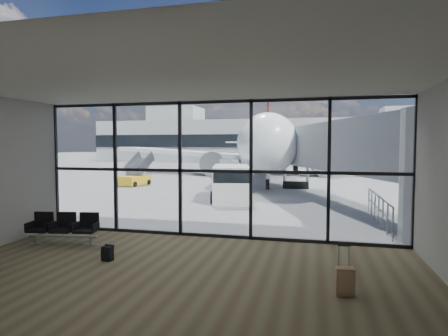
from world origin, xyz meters
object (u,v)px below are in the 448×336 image
at_px(service_van, 231,183).
at_px(mobile_stairs, 135,179).
at_px(suitcase, 345,281).
at_px(seating_row, 64,226).
at_px(backpack, 107,253).
at_px(airliner, 268,145).
at_px(belt_loader, 225,172).

height_order(service_van, mobile_stairs, mobile_stairs).
bearing_deg(mobile_stairs, suitcase, -43.21).
relative_size(seating_row, backpack, 5.11).
relative_size(suitcase, service_van, 0.21).
height_order(backpack, mobile_stairs, mobile_stairs).
xyz_separation_m(seating_row, suitcase, (8.14, -2.23, -0.22)).
height_order(backpack, airliner, airliner).
distance_m(seating_row, mobile_stairs, 17.29).
bearing_deg(belt_loader, mobile_stairs, -140.36).
distance_m(seating_row, backpack, 2.63).
relative_size(backpack, mobile_stairs, 0.13).
height_order(backpack, suitcase, suitcase).
relative_size(belt_loader, mobile_stairs, 1.31).
height_order(suitcase, belt_loader, belt_loader).
distance_m(seating_row, service_van, 10.66).
xyz_separation_m(seating_row, belt_loader, (-0.43, 23.32, 0.08)).
bearing_deg(mobile_stairs, backpack, -55.48).
height_order(seating_row, suitcase, suitcase).
height_order(seating_row, belt_loader, belt_loader).
bearing_deg(seating_row, mobile_stairs, 99.79).
height_order(seating_row, backpack, seating_row).
distance_m(seating_row, belt_loader, 23.32).
height_order(service_van, belt_loader, service_van).
height_order(belt_loader, mobile_stairs, mobile_stairs).
bearing_deg(backpack, mobile_stairs, 121.98).
xyz_separation_m(backpack, mobile_stairs, (-8.18, 17.55, 0.29)).
bearing_deg(belt_loader, backpack, -96.30).
distance_m(backpack, suitcase, 5.95).
xyz_separation_m(seating_row, mobile_stairs, (-5.92, 16.25, -0.03)).
bearing_deg(seating_row, airliner, 75.16).
height_order(suitcase, airliner, airliner).
distance_m(backpack, belt_loader, 24.77).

